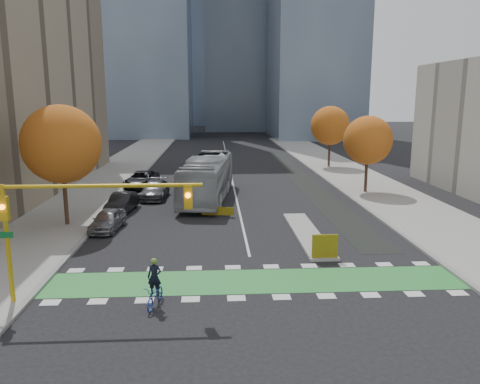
{
  "coord_description": "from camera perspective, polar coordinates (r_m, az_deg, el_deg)",
  "views": [
    {
      "loc": [
        -1.92,
        -19.56,
        8.64
      ],
      "look_at": [
        -0.35,
        8.3,
        3.0
      ],
      "focal_mm": 35.0,
      "sensor_mm": 36.0,
      "label": 1
    }
  ],
  "objects": [
    {
      "name": "bike_crossing",
      "position": [
        22.84,
        1.87,
        -10.79
      ],
      "size": [
        20.0,
        3.0,
        0.01
      ],
      "primitive_type": "cube",
      "color": "#2D8C3A",
      "rests_on": "ground"
    },
    {
      "name": "sidewalk_west",
      "position": [
        42.1,
        -19.11,
        -0.95
      ],
      "size": [
        7.0,
        120.0,
        0.15
      ],
      "primitive_type": "cube",
      "color": "gray",
      "rests_on": "ground"
    },
    {
      "name": "curb_east",
      "position": [
        42.2,
        13.26,
        -0.59
      ],
      "size": [
        0.3,
        120.0,
        0.16
      ],
      "primitive_type": "cube",
      "color": "gray",
      "rests_on": "ground"
    },
    {
      "name": "centre_line",
      "position": [
        60.22,
        -1.36,
        3.18
      ],
      "size": [
        0.15,
        70.0,
        0.01
      ],
      "primitive_type": "cube",
      "color": "silver",
      "rests_on": "ground"
    },
    {
      "name": "bike_lane_paint",
      "position": [
        51.18,
        7.44,
        1.62
      ],
      "size": [
        2.5,
        50.0,
        0.01
      ],
      "primitive_type": "cube",
      "color": "black",
      "rests_on": "ground"
    },
    {
      "name": "median_island",
      "position": [
        30.4,
        8.17,
        -5.05
      ],
      "size": [
        1.6,
        10.0,
        0.16
      ],
      "primitive_type": "cube",
      "color": "gray",
      "rests_on": "ground"
    },
    {
      "name": "sidewalk_east",
      "position": [
        43.32,
        17.71,
        -0.53
      ],
      "size": [
        7.0,
        120.0,
        0.15
      ],
      "primitive_type": "cube",
      "color": "gray",
      "rests_on": "ground"
    },
    {
      "name": "parked_car_b",
      "position": [
        36.97,
        -14.19,
        -1.28
      ],
      "size": [
        2.05,
        4.59,
        1.47
      ],
      "primitive_type": "imported",
      "rotation": [
        0.0,
        0.0,
        -0.11
      ],
      "color": "black",
      "rests_on": "ground"
    },
    {
      "name": "traffic_signal_west",
      "position": [
        20.5,
        -20.2,
        -2.28
      ],
      "size": [
        8.53,
        0.56,
        5.2
      ],
      "color": "#BF9914",
      "rests_on": "ground"
    },
    {
      "name": "parked_car_c",
      "position": [
        41.5,
        -10.33,
        0.28
      ],
      "size": [
        2.29,
        5.25,
        1.5
      ],
      "primitive_type": "imported",
      "rotation": [
        0.0,
        0.0,
        -0.04
      ],
      "color": "#4C4D51",
      "rests_on": "ground"
    },
    {
      "name": "tree_east_near",
      "position": [
        43.99,
        15.33,
        6.1
      ],
      "size": [
        4.4,
        4.4,
        7.08
      ],
      "color": "#332114",
      "rests_on": "ground"
    },
    {
      "name": "cyclist",
      "position": [
        20.37,
        -10.32,
        -11.69
      ],
      "size": [
        1.01,
        1.93,
        2.12
      ],
      "rotation": [
        0.0,
        0.0,
        -0.21
      ],
      "color": "#21399B",
      "rests_on": "ground"
    },
    {
      "name": "bus",
      "position": [
        40.43,
        -3.99,
        1.76
      ],
      "size": [
        4.78,
        13.7,
        3.74
      ],
      "primitive_type": "imported",
      "rotation": [
        0.0,
        0.0,
        -0.12
      ],
      "color": "#9EA2A5",
      "rests_on": "ground"
    },
    {
      "name": "tree_west",
      "position": [
        33.27,
        -20.94,
        5.46
      ],
      "size": [
        5.2,
        5.2,
        8.22
      ],
      "color": "#332114",
      "rests_on": "ground"
    },
    {
      "name": "hazard_board",
      "position": [
        25.71,
        10.31,
        -6.52
      ],
      "size": [
        1.4,
        0.12,
        1.3
      ],
      "primitive_type": "cube",
      "color": "yellow",
      "rests_on": "median_island"
    },
    {
      "name": "tree_east_far",
      "position": [
        59.44,
        10.93,
        7.94
      ],
      "size": [
        4.8,
        4.8,
        7.65
      ],
      "color": "#332114",
      "rests_on": "ground"
    },
    {
      "name": "parked_car_d",
      "position": [
        46.63,
        -11.91,
        1.49
      ],
      "size": [
        3.16,
        5.91,
        1.58
      ],
      "primitive_type": "imported",
      "rotation": [
        0.0,
        0.0,
        -0.1
      ],
      "color": "black",
      "rests_on": "ground"
    },
    {
      "name": "parked_car_a",
      "position": [
        32.22,
        -15.84,
        -3.29
      ],
      "size": [
        2.08,
        4.25,
        1.4
      ],
      "primitive_type": "imported",
      "rotation": [
        0.0,
        0.0,
        -0.11
      ],
      "color": "gray",
      "rests_on": "ground"
    },
    {
      "name": "ground",
      "position": [
        21.47,
        2.23,
        -12.31
      ],
      "size": [
        300.0,
        300.0,
        0.0
      ],
      "primitive_type": "plane",
      "color": "black",
      "rests_on": "ground"
    },
    {
      "name": "curb_west",
      "position": [
        41.28,
        -14.44,
        -0.92
      ],
      "size": [
        0.3,
        120.0,
        0.16
      ],
      "primitive_type": "cube",
      "color": "gray",
      "rests_on": "ground"
    }
  ]
}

